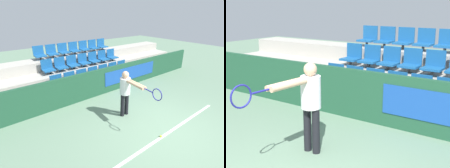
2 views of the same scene
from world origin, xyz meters
The scene contains 29 objects.
ground_plane centered at (0.00, 0.00, 0.00)m, with size 30.00×30.00×0.00m, color slate.
court_baseline centered at (0.00, -0.18, 0.00)m, with size 4.96×0.08×0.01m.
barrier_wall centered at (0.03, 3.08, 0.55)m, with size 11.72×0.14×1.09m.
bleacher_tier_front centered at (0.00, 3.59, 0.21)m, with size 11.32×0.87×0.42m.
bleacher_tier_middle centered at (0.00, 4.46, 0.42)m, with size 11.32×0.87×0.84m.
bleacher_tier_back centered at (0.00, 5.33, 0.63)m, with size 11.32×0.87×1.26m.
stadium_chair_0 centered at (-1.65, 3.71, 0.67)m, with size 0.46×0.43×0.57m.
stadium_chair_1 centered at (-1.10, 3.71, 0.67)m, with size 0.46×0.43×0.57m.
stadium_chair_2 centered at (-0.55, 3.71, 0.67)m, with size 0.46×0.43×0.57m.
stadium_chair_3 centered at (0.00, 3.71, 0.67)m, with size 0.46×0.43×0.57m.
stadium_chair_4 centered at (0.55, 3.71, 0.67)m, with size 0.46×0.43×0.57m.
stadium_chair_5 centered at (1.10, 3.71, 0.67)m, with size 0.46×0.43×0.57m.
stadium_chair_6 centered at (1.65, 3.71, 0.67)m, with size 0.46×0.43×0.57m.
stadium_chair_7 centered at (-1.65, 4.58, 1.09)m, with size 0.46×0.43×0.57m.
stadium_chair_8 centered at (-1.10, 4.58, 1.09)m, with size 0.46×0.43×0.57m.
stadium_chair_9 centered at (-0.55, 4.58, 1.09)m, with size 0.46×0.43×0.57m.
stadium_chair_10 centered at (0.00, 4.58, 1.09)m, with size 0.46×0.43×0.57m.
stadium_chair_11 centered at (0.55, 4.58, 1.09)m, with size 0.46×0.43×0.57m.
stadium_chair_12 centered at (1.10, 4.58, 1.09)m, with size 0.46×0.43×0.57m.
stadium_chair_13 centered at (1.65, 4.58, 1.09)m, with size 0.46×0.43×0.57m.
stadium_chair_14 centered at (-1.65, 5.45, 1.51)m, with size 0.46×0.43×0.57m.
stadium_chair_15 centered at (-1.10, 5.45, 1.51)m, with size 0.46×0.43×0.57m.
stadium_chair_16 centered at (-0.55, 5.45, 1.51)m, with size 0.46×0.43×0.57m.
stadium_chair_17 centered at (0.00, 5.45, 1.51)m, with size 0.46×0.43×0.57m.
stadium_chair_18 centered at (0.55, 5.45, 1.51)m, with size 0.46×0.43×0.57m.
stadium_chair_19 centered at (1.10, 5.45, 1.51)m, with size 0.46×0.43×0.57m.
stadium_chair_20 centered at (1.65, 5.45, 1.51)m, with size 0.46×0.43×0.57m.
tennis_player centered at (-0.40, 1.22, 0.95)m, with size 0.33×1.62×1.53m.
tennis_ball centered at (-0.36, -0.17, 0.03)m, with size 0.07×0.07×0.07m.
Camera 1 is at (-3.83, -2.36, 3.23)m, focal length 28.00 mm.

